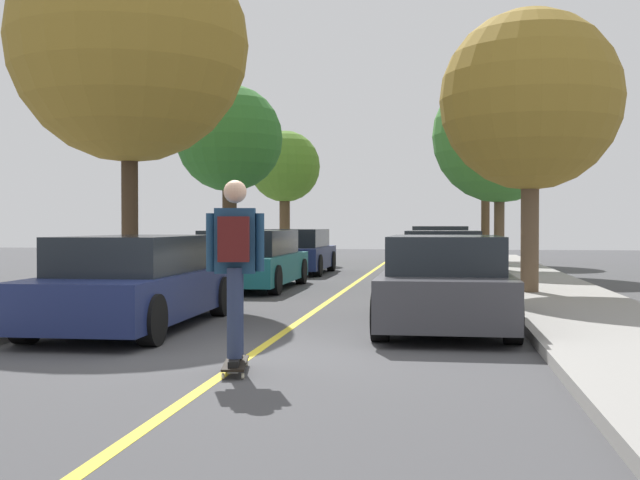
{
  "coord_description": "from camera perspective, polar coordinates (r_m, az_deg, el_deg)",
  "views": [
    {
      "loc": [
        2.1,
        -8.63,
        1.47
      ],
      "look_at": [
        0.03,
        5.1,
        1.21
      ],
      "focal_mm": 44.2,
      "sensor_mm": 36.0,
      "label": 1
    }
  ],
  "objects": [
    {
      "name": "parked_car_left_far",
      "position": [
        24.02,
        -1.73,
        -0.83
      ],
      "size": [
        1.99,
        4.21,
        1.36
      ],
      "color": "navy",
      "rests_on": "ground"
    },
    {
      "name": "street_tree_left_nearest",
      "position": [
        16.32,
        -13.66,
        13.65
      ],
      "size": [
        4.67,
        4.67,
        7.24
      ],
      "color": "#3D2D1E",
      "rests_on": "sidewalk_left"
    },
    {
      "name": "parked_car_right_near",
      "position": [
        18.19,
        8.87,
        -1.51
      ],
      "size": [
        1.99,
        4.11,
        1.35
      ],
      "color": "#B7B7BC",
      "rests_on": "ground"
    },
    {
      "name": "street_tree_left_far",
      "position": [
        31.17,
        -2.58,
        5.26
      ],
      "size": [
        2.81,
        2.81,
        5.07
      ],
      "color": "#4C3823",
      "rests_on": "sidewalk_left"
    },
    {
      "name": "street_tree_right_near",
      "position": [
        24.5,
        12.87,
        7.34
      ],
      "size": [
        4.03,
        4.03,
        6.05
      ],
      "color": "brown",
      "rests_on": "sidewalk_right"
    },
    {
      "name": "parked_car_left_nearest",
      "position": [
        11.63,
        -13.14,
        -2.96
      ],
      "size": [
        1.91,
        4.68,
        1.32
      ],
      "color": "navy",
      "rests_on": "ground"
    },
    {
      "name": "parked_car_right_far",
      "position": [
        24.71,
        8.8,
        -0.71
      ],
      "size": [
        2.09,
        4.08,
        1.45
      ],
      "color": "#BCAD89",
      "rests_on": "ground"
    },
    {
      "name": "parked_car_right_farthest",
      "position": [
        30.63,
        8.75,
        -0.4
      ],
      "size": [
        1.98,
        4.24,
        1.44
      ],
      "color": "#BCAD89",
      "rests_on": "ground"
    },
    {
      "name": "parked_car_left_near",
      "position": [
        18.32,
        -4.99,
        -1.42
      ],
      "size": [
        2.0,
        4.65,
        1.36
      ],
      "color": "#196066",
      "rests_on": "ground"
    },
    {
      "name": "skateboard",
      "position": [
        8.01,
        -6.14,
        -8.9
      ],
      "size": [
        0.37,
        0.87,
        0.1
      ],
      "color": "black",
      "rests_on": "ground"
    },
    {
      "name": "fire_hydrant",
      "position": [
        12.84,
        -18.32,
        -3.4
      ],
      "size": [
        0.2,
        0.2,
        0.7
      ],
      "color": "#B2140F",
      "rests_on": "sidewalk_left"
    },
    {
      "name": "street_tree_right_nearest",
      "position": [
        16.53,
        14.99,
        9.71
      ],
      "size": [
        3.61,
        3.61,
        5.65
      ],
      "color": "brown",
      "rests_on": "sidewalk_right"
    },
    {
      "name": "street_tree_right_far",
      "position": [
        31.64,
        11.9,
        7.13
      ],
      "size": [
        3.61,
        3.61,
        6.52
      ],
      "color": "#4C3823",
      "rests_on": "sidewalk_right"
    },
    {
      "name": "center_line",
      "position": [
        12.89,
        -0.86,
        -5.48
      ],
      "size": [
        0.12,
        39.2,
        0.01
      ],
      "primitive_type": "cube",
      "color": "gold",
      "rests_on": "ground"
    },
    {
      "name": "street_tree_left_near",
      "position": [
        23.15,
        -6.58,
        7.24
      ],
      "size": [
        3.09,
        3.09,
        5.41
      ],
      "color": "#3D2D1E",
      "rests_on": "sidewalk_left"
    },
    {
      "name": "skateboarder",
      "position": [
        7.87,
        -6.17,
        -1.35
      ],
      "size": [
        0.59,
        0.71,
        1.82
      ],
      "color": "black",
      "rests_on": "skateboard"
    },
    {
      "name": "parked_car_right_nearest",
      "position": [
        11.52,
        9.04,
        -3.07
      ],
      "size": [
        1.86,
        4.59,
        1.32
      ],
      "color": "#38383D",
      "rests_on": "ground"
    },
    {
      "name": "ground",
      "position": [
        9.01,
        -5.07,
        -8.35
      ],
      "size": [
        80.0,
        80.0,
        0.0
      ],
      "primitive_type": "plane",
      "color": "#424244"
    }
  ]
}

